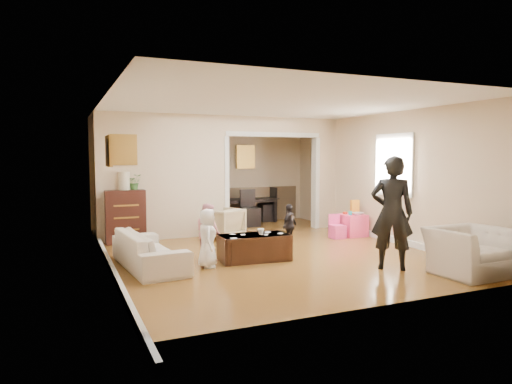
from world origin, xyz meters
name	(u,v)px	position (x,y,z in m)	size (l,w,h in m)	color
floor	(260,249)	(0.00, 0.00, 0.00)	(7.00, 7.00, 0.00)	#936025
partition_left	(165,176)	(-1.38, 1.80, 1.30)	(2.75, 0.18, 2.60)	beige
partition_right	(324,174)	(2.48, 1.80, 1.30)	(0.55, 0.18, 2.60)	beige
partition_header	(273,125)	(1.10, 1.80, 2.42)	(2.22, 0.18, 0.35)	beige
window_pane	(394,165)	(2.73, -0.40, 1.55)	(0.03, 0.95, 1.10)	white
framed_art_partition	(124,150)	(-2.20, 1.70, 1.85)	(0.45, 0.03, 0.55)	brown
framed_art_sofa_wall	(109,151)	(-2.71, -0.60, 1.80)	(0.03, 0.55, 0.40)	brown
framed_art_alcove	(246,157)	(1.10, 3.44, 1.70)	(0.45, 0.03, 0.55)	brown
sofa	(149,250)	(-2.14, -0.58, 0.28)	(1.90, 0.74, 0.56)	silver
armchair_back	(223,223)	(-0.26, 1.32, 0.32)	(0.68, 0.70, 0.64)	#C2B186
armchair_front	(469,251)	(2.06, -2.87, 0.34)	(1.05, 0.92, 0.68)	silver
dresser	(125,216)	(-2.21, 1.66, 0.53)	(0.77, 0.43, 1.05)	#34140F
table_lamp	(124,181)	(-2.21, 1.66, 1.23)	(0.22, 0.22, 0.36)	beige
potted_plant	(135,182)	(-2.01, 1.66, 1.21)	(0.28, 0.24, 0.31)	#427735
coffee_table	(254,247)	(-0.46, -0.79, 0.21)	(1.14, 0.57, 0.43)	#321A10
coffee_cup	(261,232)	(-0.36, -0.84, 0.48)	(0.11, 0.11, 0.10)	white
play_table	(353,225)	(2.39, 0.48, 0.23)	(0.49, 0.49, 0.47)	#FF437B
cereal_box	(355,207)	(2.51, 0.58, 0.62)	(0.20, 0.07, 0.30)	yellow
cyan_cup	(350,213)	(2.29, 0.43, 0.51)	(0.08, 0.08, 0.08)	teal
toy_block	(345,213)	(2.27, 0.60, 0.49)	(0.08, 0.06, 0.05)	red
play_bowl	(358,214)	(2.44, 0.36, 0.50)	(0.22, 0.22, 0.05)	white
dining_table	(241,211)	(0.90, 3.28, 0.31)	(1.79, 1.00, 0.63)	black
adult_person	(392,213)	(1.23, -2.16, 0.87)	(0.63, 0.41, 1.73)	black
child_kneel_a	(207,238)	(-1.31, -0.94, 0.46)	(0.45, 0.29, 0.92)	white
child_kneel_b	(208,232)	(-1.16, -0.49, 0.48)	(0.46, 0.36, 0.95)	pink
child_toddler	(290,226)	(0.59, -0.04, 0.41)	(0.48, 0.20, 0.82)	black
craft_papers	(256,234)	(-0.43, -0.78, 0.43)	(1.00, 0.46, 0.00)	white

